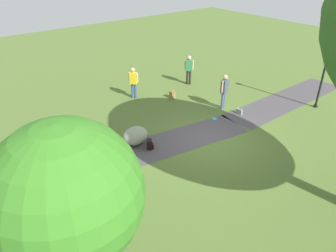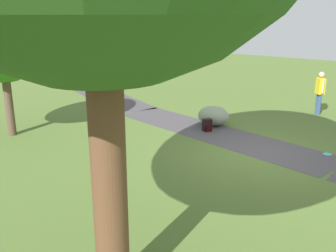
{
  "view_description": "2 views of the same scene",
  "coord_description": "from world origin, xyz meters",
  "px_view_note": "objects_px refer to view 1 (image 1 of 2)",
  "views": [
    {
      "loc": [
        8.31,
        7.75,
        7.01
      ],
      "look_at": [
        1.63,
        -0.76,
        0.94
      ],
      "focal_mm": 34.2,
      "sensor_mm": 36.0,
      "label": 1
    },
    {
      "loc": [
        -4.12,
        9.2,
        3.78
      ],
      "look_at": [
        1.84,
        1.63,
        0.89
      ],
      "focal_mm": 40.32,
      "sensor_mm": 36.0,
      "label": 2
    }
  ],
  "objects_px": {
    "spare_backpack_on_lawn": "(173,95)",
    "frisbee_on_grass": "(214,119)",
    "young_tree_near_path": "(67,195)",
    "handbag_on_grass": "(239,111)",
    "woman_with_handbag": "(224,89)",
    "lamp_post": "(326,63)",
    "man_near_boulder": "(189,68)",
    "backpack_by_boulder": "(150,144)",
    "lawn_boulder": "(135,136)",
    "passerby_on_path": "(133,81)"
  },
  "relations": [
    {
      "from": "passerby_on_path",
      "to": "backpack_by_boulder",
      "type": "relative_size",
      "value": 4.14
    },
    {
      "from": "young_tree_near_path",
      "to": "backpack_by_boulder",
      "type": "relative_size",
      "value": 11.42
    },
    {
      "from": "lawn_boulder",
      "to": "spare_backpack_on_lawn",
      "type": "relative_size",
      "value": 3.23
    },
    {
      "from": "passerby_on_path",
      "to": "lawn_boulder",
      "type": "bearing_deg",
      "value": 57.96
    },
    {
      "from": "man_near_boulder",
      "to": "spare_backpack_on_lawn",
      "type": "xyz_separation_m",
      "value": [
        1.97,
        0.97,
        -0.79
      ]
    },
    {
      "from": "lawn_boulder",
      "to": "spare_backpack_on_lawn",
      "type": "distance_m",
      "value": 4.71
    },
    {
      "from": "young_tree_near_path",
      "to": "spare_backpack_on_lawn",
      "type": "relative_size",
      "value": 11.42
    },
    {
      "from": "lawn_boulder",
      "to": "man_near_boulder",
      "type": "distance_m",
      "value": 6.93
    },
    {
      "from": "young_tree_near_path",
      "to": "handbag_on_grass",
      "type": "relative_size",
      "value": 14.18
    },
    {
      "from": "man_near_boulder",
      "to": "frisbee_on_grass",
      "type": "distance_m",
      "value": 4.55
    },
    {
      "from": "woman_with_handbag",
      "to": "frisbee_on_grass",
      "type": "xyz_separation_m",
      "value": [
        1.1,
        0.54,
        -1.02
      ]
    },
    {
      "from": "lamp_post",
      "to": "backpack_by_boulder",
      "type": "relative_size",
      "value": 9.22
    },
    {
      "from": "young_tree_near_path",
      "to": "passerby_on_path",
      "type": "bearing_deg",
      "value": -128.21
    },
    {
      "from": "lawn_boulder",
      "to": "passerby_on_path",
      "type": "bearing_deg",
      "value": -122.04
    },
    {
      "from": "handbag_on_grass",
      "to": "frisbee_on_grass",
      "type": "bearing_deg",
      "value": -15.49
    },
    {
      "from": "lamp_post",
      "to": "spare_backpack_on_lawn",
      "type": "xyz_separation_m",
      "value": [
        4.96,
        -5.26,
        -2.07
      ]
    },
    {
      "from": "frisbee_on_grass",
      "to": "passerby_on_path",
      "type": "bearing_deg",
      "value": -69.28
    },
    {
      "from": "passerby_on_path",
      "to": "spare_backpack_on_lawn",
      "type": "distance_m",
      "value": 2.17
    },
    {
      "from": "spare_backpack_on_lawn",
      "to": "young_tree_near_path",
      "type": "bearing_deg",
      "value": 41.45
    },
    {
      "from": "woman_with_handbag",
      "to": "frisbee_on_grass",
      "type": "distance_m",
      "value": 1.59
    },
    {
      "from": "young_tree_near_path",
      "to": "woman_with_handbag",
      "type": "height_order",
      "value": "young_tree_near_path"
    },
    {
      "from": "passerby_on_path",
      "to": "young_tree_near_path",
      "type": "bearing_deg",
      "value": 51.79
    },
    {
      "from": "man_near_boulder",
      "to": "backpack_by_boulder",
      "type": "relative_size",
      "value": 4.24
    },
    {
      "from": "lamp_post",
      "to": "passerby_on_path",
      "type": "relative_size",
      "value": 2.23
    },
    {
      "from": "man_near_boulder",
      "to": "spare_backpack_on_lawn",
      "type": "distance_m",
      "value": 2.34
    },
    {
      "from": "man_near_boulder",
      "to": "young_tree_near_path",
      "type": "bearing_deg",
      "value": 38.99
    },
    {
      "from": "man_near_boulder",
      "to": "backpack_by_boulder",
      "type": "height_order",
      "value": "man_near_boulder"
    },
    {
      "from": "spare_backpack_on_lawn",
      "to": "frisbee_on_grass",
      "type": "height_order",
      "value": "spare_backpack_on_lawn"
    },
    {
      "from": "lawn_boulder",
      "to": "backpack_by_boulder",
      "type": "bearing_deg",
      "value": 106.09
    },
    {
      "from": "lawn_boulder",
      "to": "passerby_on_path",
      "type": "height_order",
      "value": "passerby_on_path"
    },
    {
      "from": "young_tree_near_path",
      "to": "passerby_on_path",
      "type": "xyz_separation_m",
      "value": [
        -6.92,
        -8.79,
        -2.18
      ]
    },
    {
      "from": "woman_with_handbag",
      "to": "spare_backpack_on_lawn",
      "type": "bearing_deg",
      "value": -64.99
    },
    {
      "from": "handbag_on_grass",
      "to": "backpack_by_boulder",
      "type": "distance_m",
      "value": 5.14
    },
    {
      "from": "woman_with_handbag",
      "to": "frisbee_on_grass",
      "type": "height_order",
      "value": "woman_with_handbag"
    },
    {
      "from": "man_near_boulder",
      "to": "passerby_on_path",
      "type": "distance_m",
      "value": 3.56
    },
    {
      "from": "woman_with_handbag",
      "to": "handbag_on_grass",
      "type": "height_order",
      "value": "woman_with_handbag"
    },
    {
      "from": "passerby_on_path",
      "to": "backpack_by_boulder",
      "type": "bearing_deg",
      "value": 64.13
    },
    {
      "from": "lamp_post",
      "to": "lawn_boulder",
      "type": "relative_size",
      "value": 2.86
    },
    {
      "from": "passerby_on_path",
      "to": "handbag_on_grass",
      "type": "bearing_deg",
      "value": 122.1
    },
    {
      "from": "lawn_boulder",
      "to": "handbag_on_grass",
      "type": "xyz_separation_m",
      "value": [
        -5.34,
        0.87,
        -0.2
      ]
    },
    {
      "from": "man_near_boulder",
      "to": "handbag_on_grass",
      "type": "bearing_deg",
      "value": 82.19
    },
    {
      "from": "woman_with_handbag",
      "to": "handbag_on_grass",
      "type": "relative_size",
      "value": 5.46
    },
    {
      "from": "woman_with_handbag",
      "to": "lamp_post",
      "type": "bearing_deg",
      "value": 144.07
    },
    {
      "from": "young_tree_near_path",
      "to": "lawn_boulder",
      "type": "xyz_separation_m",
      "value": [
        -4.53,
        -4.97,
        -2.79
      ]
    },
    {
      "from": "lawn_boulder",
      "to": "frisbee_on_grass",
      "type": "height_order",
      "value": "lawn_boulder"
    },
    {
      "from": "lamp_post",
      "to": "young_tree_near_path",
      "type": "bearing_deg",
      "value": 9.47
    },
    {
      "from": "lawn_boulder",
      "to": "woman_with_handbag",
      "type": "height_order",
      "value": "woman_with_handbag"
    },
    {
      "from": "man_near_boulder",
      "to": "backpack_by_boulder",
      "type": "bearing_deg",
      "value": 36.23
    },
    {
      "from": "frisbee_on_grass",
      "to": "young_tree_near_path",
      "type": "bearing_deg",
      "value": 27.51
    },
    {
      "from": "lawn_boulder",
      "to": "spare_backpack_on_lawn",
      "type": "xyz_separation_m",
      "value": [
        -3.97,
        -2.54,
        -0.15
      ]
    }
  ]
}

